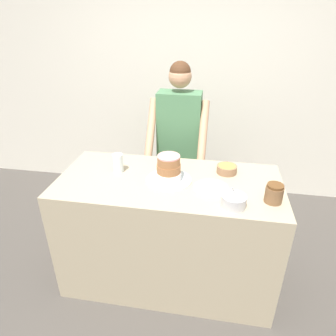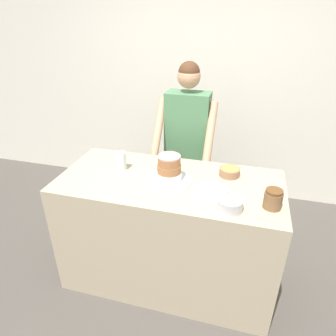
{
  "view_description": "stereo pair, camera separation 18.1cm",
  "coord_description": "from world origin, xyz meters",
  "px_view_note": "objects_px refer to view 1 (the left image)",
  "views": [
    {
      "loc": [
        0.32,
        -1.49,
        2.03
      ],
      "look_at": [
        0.0,
        0.34,
        1.06
      ],
      "focal_mm": 32.0,
      "sensor_mm": 36.0,
      "label": 1
    },
    {
      "loc": [
        0.49,
        -1.45,
        2.03
      ],
      "look_at": [
        0.0,
        0.34,
        1.06
      ],
      "focal_mm": 32.0,
      "sensor_mm": 36.0,
      "label": 2
    }
  ],
  "objects_px": {
    "frosting_bowl_white": "(234,201)",
    "drinking_glass": "(118,163)",
    "person_baker": "(179,135)",
    "cake": "(169,170)",
    "stoneware_jar": "(274,193)",
    "frosting_bowl_olive": "(227,169)",
    "ceramic_plate": "(211,188)"
  },
  "relations": [
    {
      "from": "cake",
      "to": "person_baker",
      "type": "bearing_deg",
      "value": 92.46
    },
    {
      "from": "person_baker",
      "to": "stoneware_jar",
      "type": "xyz_separation_m",
      "value": [
        0.74,
        -0.91,
        -0.0
      ]
    },
    {
      "from": "drinking_glass",
      "to": "ceramic_plate",
      "type": "height_order",
      "value": "drinking_glass"
    },
    {
      "from": "drinking_glass",
      "to": "frosting_bowl_white",
      "type": "bearing_deg",
      "value": -20.74
    },
    {
      "from": "frosting_bowl_olive",
      "to": "ceramic_plate",
      "type": "xyz_separation_m",
      "value": [
        -0.11,
        -0.26,
        -0.03
      ]
    },
    {
      "from": "person_baker",
      "to": "drinking_glass",
      "type": "xyz_separation_m",
      "value": [
        -0.37,
        -0.68,
        0.01
      ]
    },
    {
      "from": "cake",
      "to": "ceramic_plate",
      "type": "xyz_separation_m",
      "value": [
        0.31,
        -0.07,
        -0.08
      ]
    },
    {
      "from": "frosting_bowl_white",
      "to": "drinking_glass",
      "type": "bearing_deg",
      "value": 159.26
    },
    {
      "from": "cake",
      "to": "stoneware_jar",
      "type": "bearing_deg",
      "value": -12.56
    },
    {
      "from": "person_baker",
      "to": "stoneware_jar",
      "type": "distance_m",
      "value": 1.17
    },
    {
      "from": "frosting_bowl_white",
      "to": "cake",
      "type": "bearing_deg",
      "value": 150.72
    },
    {
      "from": "frosting_bowl_olive",
      "to": "stoneware_jar",
      "type": "distance_m",
      "value": 0.46
    },
    {
      "from": "person_baker",
      "to": "cake",
      "type": "xyz_separation_m",
      "value": [
        0.03,
        -0.75,
        0.02
      ]
    },
    {
      "from": "frosting_bowl_white",
      "to": "ceramic_plate",
      "type": "relative_size",
      "value": 0.73
    },
    {
      "from": "cake",
      "to": "stoneware_jar",
      "type": "distance_m",
      "value": 0.73
    },
    {
      "from": "drinking_glass",
      "to": "cake",
      "type": "bearing_deg",
      "value": -9.85
    },
    {
      "from": "cake",
      "to": "ceramic_plate",
      "type": "relative_size",
      "value": 1.36
    },
    {
      "from": "cake",
      "to": "drinking_glass",
      "type": "distance_m",
      "value": 0.41
    },
    {
      "from": "cake",
      "to": "frosting_bowl_olive",
      "type": "height_order",
      "value": "cake"
    },
    {
      "from": "ceramic_plate",
      "to": "stoneware_jar",
      "type": "bearing_deg",
      "value": -12.78
    },
    {
      "from": "drinking_glass",
      "to": "stoneware_jar",
      "type": "height_order",
      "value": "drinking_glass"
    },
    {
      "from": "stoneware_jar",
      "to": "frosting_bowl_olive",
      "type": "bearing_deg",
      "value": 130.17
    },
    {
      "from": "drinking_glass",
      "to": "person_baker",
      "type": "bearing_deg",
      "value": 61.31
    },
    {
      "from": "person_baker",
      "to": "stoneware_jar",
      "type": "bearing_deg",
      "value": -50.8
    },
    {
      "from": "stoneware_jar",
      "to": "drinking_glass",
      "type": "bearing_deg",
      "value": 168.42
    },
    {
      "from": "drinking_glass",
      "to": "stoneware_jar",
      "type": "distance_m",
      "value": 1.13
    },
    {
      "from": "ceramic_plate",
      "to": "frosting_bowl_olive",
      "type": "bearing_deg",
      "value": 67.76
    },
    {
      "from": "cake",
      "to": "drinking_glass",
      "type": "xyz_separation_m",
      "value": [
        -0.4,
        0.07,
        -0.01
      ]
    },
    {
      "from": "stoneware_jar",
      "to": "ceramic_plate",
      "type": "bearing_deg",
      "value": 167.22
    },
    {
      "from": "frosting_bowl_olive",
      "to": "drinking_glass",
      "type": "height_order",
      "value": "drinking_glass"
    },
    {
      "from": "person_baker",
      "to": "drinking_glass",
      "type": "relative_size",
      "value": 11.52
    },
    {
      "from": "cake",
      "to": "stoneware_jar",
      "type": "height_order",
      "value": "cake"
    }
  ]
}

